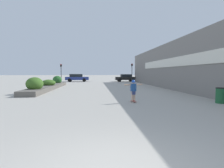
% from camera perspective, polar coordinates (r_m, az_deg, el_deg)
% --- Properties ---
extents(building_wall_right, '(0.67, 39.72, 5.31)m').
position_cam_1_polar(building_wall_right, '(23.06, 17.07, 5.06)').
color(building_wall_right, gray).
rests_on(building_wall_right, ground_plane).
extents(planter_box, '(1.60, 15.89, 1.48)m').
position_cam_1_polar(planter_box, '(23.79, -17.81, -0.33)').
color(planter_box, '#605B54').
rests_on(planter_box, ground_plane).
extents(skateboard, '(0.32, 0.59, 0.09)m').
position_cam_1_polar(skateboard, '(12.83, 6.10, -4.88)').
color(skateboard, maroon).
rests_on(skateboard, ground_plane).
extents(skateboarder, '(1.24, 0.35, 1.34)m').
position_cam_1_polar(skateboarder, '(12.74, 6.13, -1.16)').
color(skateboarder, tan).
rests_on(skateboarder, skateboard).
extents(trash_bin, '(0.59, 0.59, 0.96)m').
position_cam_1_polar(trash_bin, '(13.96, 28.60, -2.88)').
color(trash_bin, '#1E5B33').
rests_on(trash_bin, ground_plane).
extents(car_leftmost, '(4.07, 2.01, 1.54)m').
position_cam_1_polar(car_leftmost, '(42.08, 3.81, 1.81)').
color(car_leftmost, black).
rests_on(car_leftmost, ground_plane).
extents(car_center_left, '(4.78, 1.98, 1.59)m').
position_cam_1_polar(car_center_left, '(42.29, -9.98, 1.81)').
color(car_center_left, navy).
rests_on(car_center_left, ground_plane).
extents(car_center_right, '(4.47, 1.90, 1.52)m').
position_cam_1_polar(car_center_right, '(45.72, 15.68, 1.81)').
color(car_center_right, maroon).
rests_on(car_center_right, ground_plane).
extents(traffic_light_left, '(0.28, 0.30, 3.38)m').
position_cam_1_polar(traffic_light_left, '(36.43, -14.34, 3.84)').
color(traffic_light_left, black).
rests_on(traffic_light_left, ground_plane).
extents(traffic_light_right, '(0.28, 0.30, 3.54)m').
position_cam_1_polar(traffic_light_right, '(37.02, 5.73, 4.06)').
color(traffic_light_right, black).
rests_on(traffic_light_right, ground_plane).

